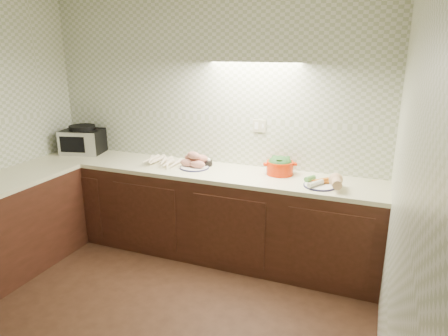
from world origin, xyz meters
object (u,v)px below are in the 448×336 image
at_px(toaster_oven, 83,140).
at_px(veg_plate, 327,182).
at_px(parsnip_pile, 159,160).
at_px(dutch_oven, 280,165).
at_px(onion_bowl, 205,162).
at_px(sweet_potato_plate, 195,162).

bearing_deg(toaster_oven, veg_plate, -17.17).
distance_m(toaster_oven, parsnip_pile, 1.03).
height_order(dutch_oven, veg_plate, dutch_oven).
bearing_deg(onion_bowl, sweet_potato_plate, -120.91).
height_order(toaster_oven, veg_plate, toaster_oven).
distance_m(parsnip_pile, sweet_potato_plate, 0.42).
xyz_separation_m(parsnip_pile, sweet_potato_plate, (0.42, -0.01, 0.03)).
height_order(sweet_potato_plate, dutch_oven, dutch_oven).
bearing_deg(parsnip_pile, onion_bowl, 11.86).
bearing_deg(dutch_oven, toaster_oven, 156.87).
bearing_deg(toaster_oven, dutch_oven, -12.89).
bearing_deg(sweet_potato_plate, parsnip_pile, 178.57).
relative_size(onion_bowl, dutch_oven, 0.41).
relative_size(sweet_potato_plate, dutch_oven, 0.88).
distance_m(sweet_potato_plate, veg_plate, 1.32).
distance_m(parsnip_pile, dutch_oven, 1.27).
bearing_deg(veg_plate, toaster_oven, 176.32).
bearing_deg(veg_plate, parsnip_pile, 176.51).
bearing_deg(sweet_potato_plate, veg_plate, -4.14).
height_order(toaster_oven, onion_bowl, toaster_oven).
distance_m(sweet_potato_plate, onion_bowl, 0.13).
relative_size(toaster_oven, dutch_oven, 1.52).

